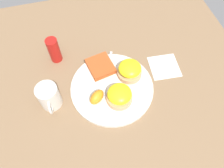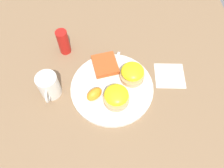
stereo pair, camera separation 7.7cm
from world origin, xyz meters
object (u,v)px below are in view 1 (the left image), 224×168
(fork, at_px, (106,76))
(condiment_bottle, at_px, (54,50))
(sandwich_benedict_right, at_px, (130,70))
(hashbrown_patty, at_px, (101,66))
(cup, at_px, (49,97))
(orange_wedge, at_px, (97,97))
(sandwich_benedict_left, at_px, (119,96))

(fork, distance_m, condiment_bottle, 0.22)
(sandwich_benedict_right, xyz_separation_m, fork, (-0.01, -0.09, -0.03))
(hashbrown_patty, relative_size, condiment_bottle, 0.92)
(cup, bearing_deg, fork, 103.72)
(sandwich_benedict_right, distance_m, orange_wedge, 0.16)
(orange_wedge, bearing_deg, fork, 149.18)
(sandwich_benedict_left, bearing_deg, condiment_bottle, -142.37)
(sandwich_benedict_right, height_order, hashbrown_patty, sandwich_benedict_right)
(fork, bearing_deg, hashbrown_patty, -168.02)
(sandwich_benedict_left, distance_m, fork, 0.11)
(sandwich_benedict_right, bearing_deg, orange_wedge, -62.25)
(sandwich_benedict_left, relative_size, fork, 0.47)
(condiment_bottle, bearing_deg, fork, 49.85)
(sandwich_benedict_right, distance_m, cup, 0.30)
(fork, bearing_deg, sandwich_benedict_left, 12.20)
(sandwich_benedict_left, bearing_deg, sandwich_benedict_right, 144.59)
(sandwich_benedict_right, distance_m, hashbrown_patty, 0.11)
(hashbrown_patty, xyz_separation_m, cup, (0.09, -0.20, 0.02))
(orange_wedge, bearing_deg, cup, -103.22)
(hashbrown_patty, distance_m, condiment_bottle, 0.19)
(sandwich_benedict_left, xyz_separation_m, fork, (-0.10, -0.02, -0.03))
(cup, bearing_deg, sandwich_benedict_left, 76.80)
(orange_wedge, distance_m, fork, 0.10)
(hashbrown_patty, height_order, condiment_bottle, condiment_bottle)
(sandwich_benedict_right, height_order, condiment_bottle, condiment_bottle)
(hashbrown_patty, distance_m, cup, 0.22)
(sandwich_benedict_left, relative_size, hashbrown_patty, 0.91)
(fork, relative_size, cup, 1.86)
(sandwich_benedict_left, height_order, fork, sandwich_benedict_left)
(sandwich_benedict_left, xyz_separation_m, hashbrown_patty, (-0.15, -0.03, -0.02))
(sandwich_benedict_left, relative_size, orange_wedge, 1.50)
(sandwich_benedict_right, bearing_deg, sandwich_benedict_left, -35.41)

